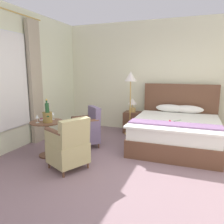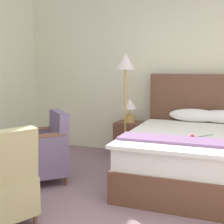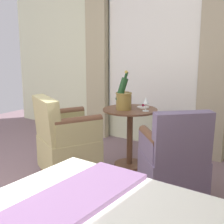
{
  "view_description": "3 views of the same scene",
  "coord_description": "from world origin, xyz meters",
  "px_view_note": "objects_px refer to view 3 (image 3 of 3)",
  "views": [
    {
      "loc": [
        0.81,
        -3.19,
        1.66
      ],
      "look_at": [
        -0.67,
        0.73,
        0.87
      ],
      "focal_mm": 35.0,
      "sensor_mm": 36.0,
      "label": 1
    },
    {
      "loc": [
        0.76,
        -2.26,
        1.4
      ],
      "look_at": [
        -0.46,
        0.95,
        0.93
      ],
      "focal_mm": 50.0,
      "sensor_mm": 36.0,
      "label": 2
    },
    {
      "loc": [
        1.17,
        2.09,
        1.43
      ],
      "look_at": [
        -1.02,
        0.52,
        0.85
      ],
      "focal_mm": 50.0,
      "sensor_mm": 36.0,
      "label": 3
    }
  ],
  "objects_px": {
    "wine_glass_near_bucket": "(146,101)",
    "armchair_facing_bed": "(66,143)",
    "wine_glass_near_edge": "(124,98)",
    "armchair_by_window": "(174,160)",
    "side_table_round": "(130,131)",
    "snack_plate": "(143,107)",
    "champagne_bucket": "(123,98)"
  },
  "relations": [
    {
      "from": "champagne_bucket",
      "to": "armchair_facing_bed",
      "type": "height_order",
      "value": "champagne_bucket"
    },
    {
      "from": "side_table_round",
      "to": "snack_plate",
      "type": "xyz_separation_m",
      "value": [
        -0.16,
        0.08,
        0.27
      ]
    },
    {
      "from": "champagne_bucket",
      "to": "armchair_facing_bed",
      "type": "relative_size",
      "value": 0.49
    },
    {
      "from": "champagne_bucket",
      "to": "wine_glass_near_edge",
      "type": "bearing_deg",
      "value": -149.85
    },
    {
      "from": "side_table_round",
      "to": "armchair_by_window",
      "type": "relative_size",
      "value": 0.79
    },
    {
      "from": "snack_plate",
      "to": "armchair_facing_bed",
      "type": "xyz_separation_m",
      "value": [
        0.86,
        -0.44,
        -0.3
      ]
    },
    {
      "from": "armchair_facing_bed",
      "to": "side_table_round",
      "type": "bearing_deg",
      "value": 152.94
    },
    {
      "from": "side_table_round",
      "to": "wine_glass_near_bucket",
      "type": "bearing_deg",
      "value": 90.13
    },
    {
      "from": "snack_plate",
      "to": "armchair_facing_bed",
      "type": "height_order",
      "value": "armchair_facing_bed"
    },
    {
      "from": "champagne_bucket",
      "to": "armchair_by_window",
      "type": "height_order",
      "value": "champagne_bucket"
    },
    {
      "from": "wine_glass_near_edge",
      "to": "armchair_by_window",
      "type": "xyz_separation_m",
      "value": [
        0.57,
        0.92,
        -0.41
      ]
    },
    {
      "from": "champagne_bucket",
      "to": "wine_glass_near_edge",
      "type": "xyz_separation_m",
      "value": [
        -0.16,
        -0.09,
        -0.03
      ]
    },
    {
      "from": "side_table_round",
      "to": "wine_glass_near_bucket",
      "type": "height_order",
      "value": "wine_glass_near_bucket"
    },
    {
      "from": "side_table_round",
      "to": "wine_glass_near_edge",
      "type": "height_order",
      "value": "wine_glass_near_edge"
    },
    {
      "from": "side_table_round",
      "to": "snack_plate",
      "type": "bearing_deg",
      "value": 152.3
    },
    {
      "from": "champagne_bucket",
      "to": "armchair_facing_bed",
      "type": "distance_m",
      "value": 0.83
    },
    {
      "from": "side_table_round",
      "to": "snack_plate",
      "type": "distance_m",
      "value": 0.32
    },
    {
      "from": "armchair_by_window",
      "to": "champagne_bucket",
      "type": "bearing_deg",
      "value": -116.1
    },
    {
      "from": "side_table_round",
      "to": "snack_plate",
      "type": "height_order",
      "value": "snack_plate"
    },
    {
      "from": "wine_glass_near_edge",
      "to": "armchair_by_window",
      "type": "distance_m",
      "value": 1.16
    },
    {
      "from": "snack_plate",
      "to": "wine_glass_near_bucket",
      "type": "bearing_deg",
      "value": 38.27
    },
    {
      "from": "wine_glass_near_bucket",
      "to": "armchair_facing_bed",
      "type": "xyz_separation_m",
      "value": [
        0.71,
        -0.57,
        -0.4
      ]
    },
    {
      "from": "wine_glass_near_edge",
      "to": "snack_plate",
      "type": "distance_m",
      "value": 0.25
    },
    {
      "from": "wine_glass_near_bucket",
      "to": "snack_plate",
      "type": "bearing_deg",
      "value": -141.73
    },
    {
      "from": "wine_glass_near_edge",
      "to": "armchair_facing_bed",
      "type": "bearing_deg",
      "value": -15.1
    },
    {
      "from": "wine_glass_near_edge",
      "to": "armchair_by_window",
      "type": "height_order",
      "value": "armchair_by_window"
    },
    {
      "from": "snack_plate",
      "to": "armchair_by_window",
      "type": "xyz_separation_m",
      "value": [
        0.63,
        0.7,
        -0.31
      ]
    },
    {
      "from": "armchair_by_window",
      "to": "armchair_facing_bed",
      "type": "distance_m",
      "value": 1.16
    },
    {
      "from": "snack_plate",
      "to": "armchair_facing_bed",
      "type": "relative_size",
      "value": 0.16
    },
    {
      "from": "champagne_bucket",
      "to": "wine_glass_near_edge",
      "type": "height_order",
      "value": "champagne_bucket"
    },
    {
      "from": "armchair_by_window",
      "to": "snack_plate",
      "type": "bearing_deg",
      "value": -132.01
    },
    {
      "from": "snack_plate",
      "to": "armchair_by_window",
      "type": "height_order",
      "value": "armchair_by_window"
    }
  ]
}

